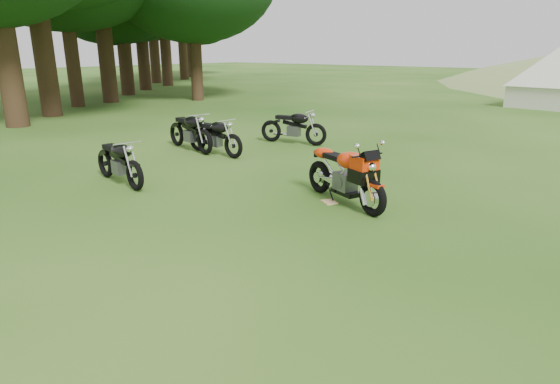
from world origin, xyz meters
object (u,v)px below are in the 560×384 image
Objects in this scene: vintage_moto_a at (119,160)px; vintage_moto_c at (293,126)px; vintage_moto_b at (190,130)px; sport_motorcycle at (345,170)px; vintage_moto_d at (214,135)px; tent_left at (558,76)px; plywood_board at (329,202)px.

vintage_moto_c reaches higher than vintage_moto_a.
sport_motorcycle is at bearing -2.21° from vintage_moto_b.
vintage_moto_c is (-3.66, 3.36, -0.08)m from sport_motorcycle.
tent_left reaches higher than vintage_moto_d.
vintage_moto_c is at bearing 96.14° from vintage_moto_a.
sport_motorcycle is 7.28× the size of plywood_board.
vintage_moto_a is (-3.77, -1.65, -0.10)m from sport_motorcycle.
vintage_moto_d is (0.82, 0.04, -0.03)m from vintage_moto_b.
sport_motorcycle is at bearing -83.59° from tent_left.
tent_left reaches higher than vintage_moto_b.
vintage_moto_b is 2.66m from vintage_moto_c.
vintage_moto_c is 0.60× the size of tent_left.
vintage_moto_b is 16.36m from tent_left.
plywood_board is at bearing -84.25° from tent_left.
tent_left is at bearing 110.62° from sport_motorcycle.
vintage_moto_d is at bearing 13.21° from vintage_moto_b.
sport_motorcycle reaches higher than vintage_moto_c.
tent_left is at bearing 82.30° from vintage_moto_b.
plywood_board is at bearing -16.55° from vintage_moto_d.
plywood_board is 16.84m from tent_left.
vintage_moto_b is at bearing -176.01° from vintage_moto_d.
vintage_moto_c reaches higher than plywood_board.
vintage_moto_b is at bearing -101.72° from tent_left.
sport_motorcycle is 1.08× the size of vintage_moto_a.
tent_left is at bearing 85.95° from vintage_moto_a.
vintage_moto_c is (0.11, 5.01, 0.02)m from vintage_moto_a.
sport_motorcycle is at bearing -56.55° from vintage_moto_c.
vintage_moto_a reaches higher than plywood_board.
vintage_moto_c is at bearing -98.94° from tent_left.
sport_motorcycle is 4.42m from vintage_moto_d.
plywood_board is at bearing 30.48° from vintage_moto_a.
sport_motorcycle is 0.62× the size of tent_left.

